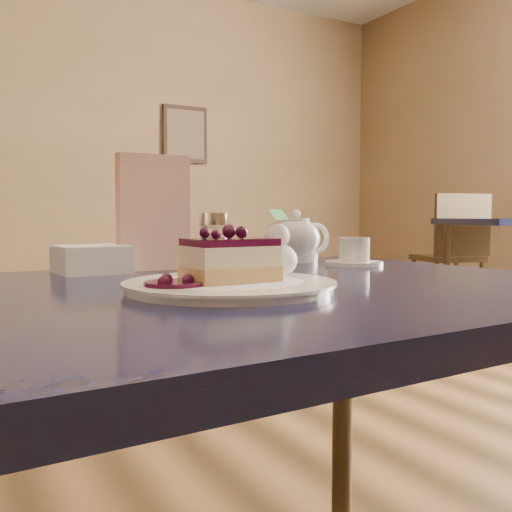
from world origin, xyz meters
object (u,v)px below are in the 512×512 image
dessert_plate (230,286)px  tea_set (307,243)px  main_table (213,340)px  cheesecake_slice (230,260)px

dessert_plate → tea_set: bearing=43.8°
main_table → tea_set: size_ratio=4.74×
cheesecake_slice → dessert_plate: bearing=177.3°
cheesecake_slice → tea_set: size_ratio=0.47×
main_table → tea_set: tea_set is taller
main_table → tea_set: (0.35, 0.29, 0.11)m
main_table → dessert_plate: dessert_plate is taller
main_table → tea_set: 0.47m
dessert_plate → tea_set: (0.35, 0.34, 0.03)m
main_table → cheesecake_slice: bearing=-90.0°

